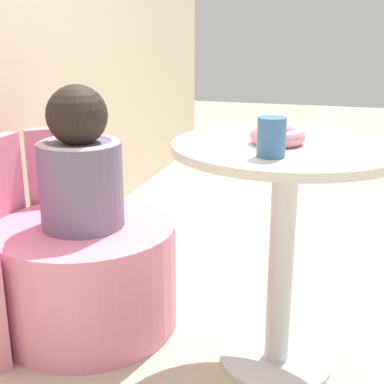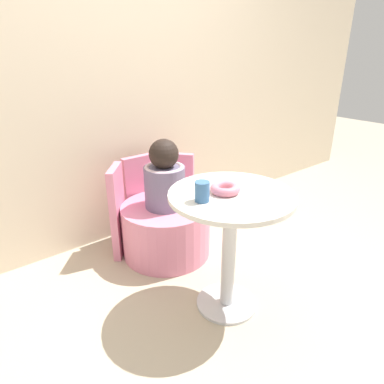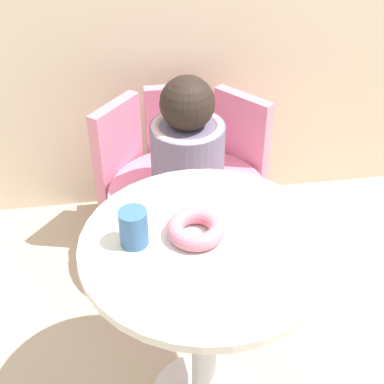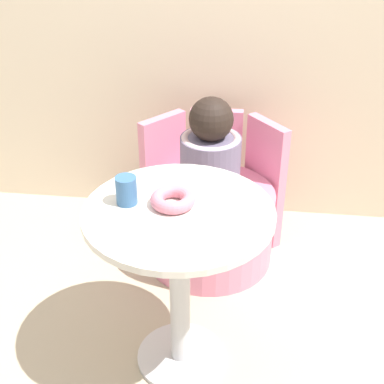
% 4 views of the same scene
% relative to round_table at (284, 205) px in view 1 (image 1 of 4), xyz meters
% --- Properties ---
extents(ground_plane, '(12.00, 12.00, 0.00)m').
position_rel_round_table_xyz_m(ground_plane, '(0.02, 0.05, -0.53)').
color(ground_plane, '#B7A88E').
extents(round_table, '(0.65, 0.65, 0.71)m').
position_rel_round_table_xyz_m(round_table, '(0.00, 0.00, 0.00)').
color(round_table, silver).
rests_on(round_table, ground_plane).
extents(tub_chair, '(0.63, 0.63, 0.38)m').
position_rel_round_table_xyz_m(tub_chair, '(0.05, 0.68, -0.34)').
color(tub_chair, pink).
rests_on(tub_chair, ground_plane).
extents(booth_backrest, '(0.73, 0.26, 0.66)m').
position_rel_round_table_xyz_m(booth_backrest, '(0.05, 0.94, -0.20)').
color(booth_backrest, pink).
rests_on(booth_backrest, ground_plane).
extents(child_figure, '(0.28, 0.28, 0.48)m').
position_rel_round_table_xyz_m(child_figure, '(0.05, 0.68, 0.06)').
color(child_figure, slate).
rests_on(child_figure, tub_chair).
extents(donut, '(0.15, 0.15, 0.04)m').
position_rel_round_table_xyz_m(donut, '(-0.02, 0.03, 0.21)').
color(donut, pink).
rests_on(donut, round_table).
extents(cup, '(0.07, 0.07, 0.10)m').
position_rel_round_table_xyz_m(cup, '(-0.18, 0.02, 0.23)').
color(cup, '#386699').
rests_on(cup, round_table).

